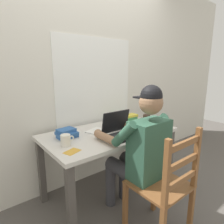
{
  "coord_description": "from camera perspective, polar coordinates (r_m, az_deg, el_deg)",
  "views": [
    {
      "loc": [
        -1.19,
        -1.52,
        1.38
      ],
      "look_at": [
        -0.01,
        -0.05,
        0.95
      ],
      "focal_mm": 30.95,
      "sensor_mm": 36.0,
      "label": 1
    }
  ],
  "objects": [
    {
      "name": "ground_plane",
      "position": [
        2.37,
        -0.7,
        -22.62
      ],
      "size": [
        8.0,
        8.0,
        0.0
      ],
      "primitive_type": "plane",
      "color": "#56514C"
    },
    {
      "name": "desk",
      "position": [
        2.07,
        -0.75,
        -8.3
      ],
      "size": [
        1.36,
        0.75,
        0.73
      ],
      "color": "beige",
      "rests_on": "ground"
    },
    {
      "name": "coffee_mug_dark",
      "position": [
        2.38,
        10.19,
        -1.93
      ],
      "size": [
        0.12,
        0.09,
        0.1
      ],
      "color": "#38281E",
      "rests_on": "desk"
    },
    {
      "name": "book_stack_main",
      "position": [
        1.9,
        -13.21,
        -6.17
      ],
      "size": [
        0.2,
        0.16,
        0.09
      ],
      "color": "#2D5B9E",
      "rests_on": "desk"
    },
    {
      "name": "landscape_photo_print",
      "position": [
        1.6,
        -11.69,
        -11.36
      ],
      "size": [
        0.15,
        0.13,
        0.0
      ],
      "primitive_type": "cube",
      "rotation": [
        0.0,
        0.0,
        0.33
      ],
      "color": "gold",
      "rests_on": "desk"
    },
    {
      "name": "wooden_chair",
      "position": [
        1.68,
        15.29,
        -20.44
      ],
      "size": [
        0.42,
        0.42,
        0.95
      ],
      "color": "brown",
      "rests_on": "ground"
    },
    {
      "name": "paper_pile_near_laptop",
      "position": [
        2.08,
        2.19,
        -5.27
      ],
      "size": [
        0.24,
        0.25,
        0.01
      ],
      "primitive_type": "cube",
      "rotation": [
        0.0,
        0.0,
        -0.38
      ],
      "color": "white",
      "rests_on": "desk"
    },
    {
      "name": "paper_pile_side",
      "position": [
        2.03,
        -4.36,
        -5.67
      ],
      "size": [
        0.25,
        0.23,
        0.01
      ],
      "primitive_type": "cube",
      "rotation": [
        0.0,
        0.0,
        0.33
      ],
      "color": "white",
      "rests_on": "desk"
    },
    {
      "name": "back_wall",
      "position": [
        2.31,
        -7.84,
        10.75
      ],
      "size": [
        6.0,
        0.08,
        2.6
      ],
      "color": "silver",
      "rests_on": "ground"
    },
    {
      "name": "seated_person",
      "position": [
        1.73,
        8.09,
        -10.65
      ],
      "size": [
        0.5,
        0.6,
        1.25
      ],
      "color": "#2D5642",
      "rests_on": "ground"
    },
    {
      "name": "paper_pile_back_corner",
      "position": [
        2.51,
        4.57,
        -2.01
      ],
      "size": [
        0.21,
        0.2,
        0.02
      ],
      "primitive_type": "cube",
      "rotation": [
        0.0,
        0.0,
        -0.05
      ],
      "color": "silver",
      "rests_on": "desk"
    },
    {
      "name": "coffee_mug_white",
      "position": [
        1.71,
        -13.48,
        -8.11
      ],
      "size": [
        0.12,
        0.08,
        0.1
      ],
      "color": "silver",
      "rests_on": "desk"
    },
    {
      "name": "computer_mouse",
      "position": [
        2.07,
        9.5,
        -5.2
      ],
      "size": [
        0.06,
        0.1,
        0.03
      ],
      "primitive_type": "ellipsoid",
      "color": "black",
      "rests_on": "desk"
    },
    {
      "name": "book_stack_side",
      "position": [
        2.44,
        4.93,
        -1.7
      ],
      "size": [
        0.21,
        0.16,
        0.08
      ],
      "color": "gold",
      "rests_on": "desk"
    },
    {
      "name": "laptop",
      "position": [
        1.91,
        2.67,
        -5.32
      ],
      "size": [
        0.33,
        0.28,
        0.23
      ],
      "color": "black",
      "rests_on": "desk"
    }
  ]
}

